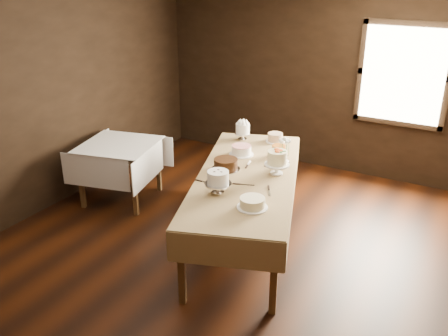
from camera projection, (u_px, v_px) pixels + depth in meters
floor at (215, 250)px, 5.59m from camera, size 5.00×6.00×0.01m
wall_back at (314, 78)px, 7.45m from camera, size 5.00×0.02×2.80m
wall_left at (44, 103)px, 6.17m from camera, size 0.02×6.00×2.80m
window at (403, 75)px, 6.74m from camera, size 1.10×0.05×1.30m
display_table at (247, 179)px, 5.52m from camera, size 1.89×2.92×0.85m
side_table at (119, 151)px, 6.54m from camera, size 1.15×1.15×0.81m
cake_meringue at (243, 132)px, 6.50m from camera, size 0.23×0.23×0.24m
cake_speckled at (275, 138)px, 6.45m from camera, size 0.27×0.27×0.12m
cake_lattice at (241, 151)px, 6.01m from camera, size 0.30×0.30×0.11m
cake_caramel at (279, 151)px, 5.97m from camera, size 0.22×0.22×0.14m
cake_chocolate at (226, 165)px, 5.59m from camera, size 0.36×0.36×0.13m
cake_flowers at (277, 164)px, 5.45m from camera, size 0.28×0.28×0.29m
cake_swirl at (218, 183)px, 5.00m from camera, size 0.28×0.28×0.26m
cake_cream at (252, 203)px, 4.72m from camera, size 0.32×0.32×0.11m
cake_server_a at (248, 185)px, 5.22m from camera, size 0.24×0.10×0.01m
cake_server_b at (269, 193)px, 5.04m from camera, size 0.13×0.22×0.01m
cake_server_c at (249, 163)px, 5.78m from camera, size 0.08×0.24×0.01m
cake_server_d at (277, 165)px, 5.73m from camera, size 0.18×0.20×0.01m
cake_server_e at (208, 183)px, 5.26m from camera, size 0.24×0.03×0.01m
flower_vase at (284, 161)px, 5.66m from camera, size 0.14×0.14×0.14m
flower_bouquet at (284, 146)px, 5.59m from camera, size 0.14×0.14×0.20m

